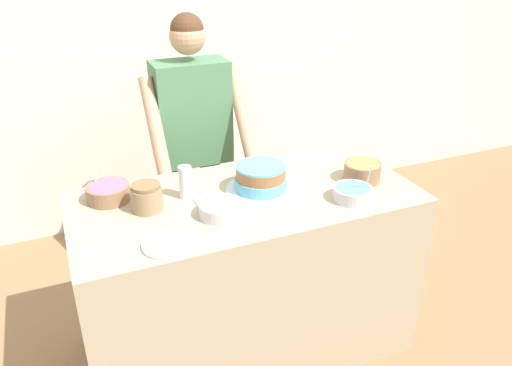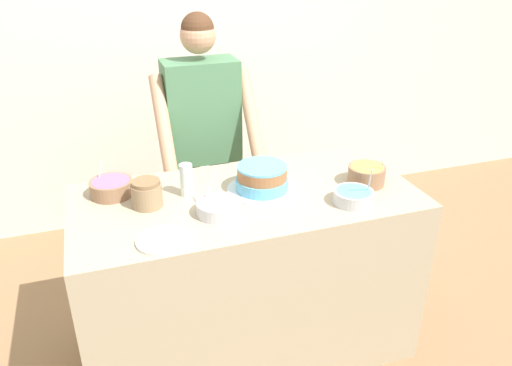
% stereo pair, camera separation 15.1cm
% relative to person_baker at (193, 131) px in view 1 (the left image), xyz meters
% --- Properties ---
extents(wall_back, '(10.00, 0.05, 2.60)m').
position_rel_person_baker_xyz_m(wall_back, '(0.03, 0.84, 0.33)').
color(wall_back, silver).
rests_on(wall_back, ground_plane).
extents(counter, '(1.61, 0.77, 0.90)m').
position_rel_person_baker_xyz_m(counter, '(0.03, -0.74, -0.52)').
color(counter, tan).
rests_on(counter, ground_plane).
extents(person_baker, '(0.57, 0.47, 1.63)m').
position_rel_person_baker_xyz_m(person_baker, '(0.00, 0.00, 0.00)').
color(person_baker, '#2D2D38').
rests_on(person_baker, ground_plane).
extents(cake, '(0.33, 0.33, 0.13)m').
position_rel_person_baker_xyz_m(cake, '(0.12, -0.72, -0.01)').
color(cake, silver).
rests_on(cake, counter).
extents(frosting_bowl_purple, '(0.20, 0.20, 0.15)m').
position_rel_person_baker_xyz_m(frosting_bowl_purple, '(-0.56, -0.54, -0.03)').
color(frosting_bowl_purple, '#936B4C').
rests_on(frosting_bowl_purple, counter).
extents(frosting_bowl_blue, '(0.18, 0.18, 0.19)m').
position_rel_person_baker_xyz_m(frosting_bowl_blue, '(0.47, -0.97, -0.04)').
color(frosting_bowl_blue, silver).
rests_on(frosting_bowl_blue, counter).
extents(frosting_bowl_yellow, '(0.18, 0.18, 0.14)m').
position_rel_person_baker_xyz_m(frosting_bowl_yellow, '(0.62, -0.81, -0.02)').
color(frosting_bowl_yellow, '#936B4C').
rests_on(frosting_bowl_yellow, counter).
extents(frosting_bowl_pink, '(0.19, 0.19, 0.18)m').
position_rel_person_baker_xyz_m(frosting_bowl_pink, '(-0.14, -0.87, -0.04)').
color(frosting_bowl_pink, silver).
rests_on(frosting_bowl_pink, counter).
extents(drinking_glass, '(0.06, 0.06, 0.16)m').
position_rel_person_baker_xyz_m(drinking_glass, '(-0.23, -0.65, 0.01)').
color(drinking_glass, silver).
rests_on(drinking_glass, counter).
extents(ceramic_plate, '(0.22, 0.22, 0.01)m').
position_rel_person_baker_xyz_m(ceramic_plate, '(-0.40, -1.01, -0.06)').
color(ceramic_plate, white).
rests_on(ceramic_plate, counter).
extents(stoneware_jar, '(0.14, 0.14, 0.12)m').
position_rel_person_baker_xyz_m(stoneware_jar, '(-0.42, -0.70, -0.01)').
color(stoneware_jar, '#9E7F5B').
rests_on(stoneware_jar, counter).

